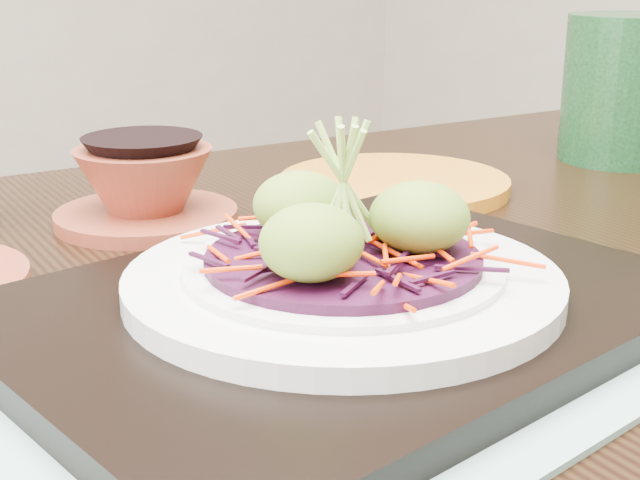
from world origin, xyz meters
TOP-DOWN VIEW (x-y plane):
  - dining_table at (0.09, -0.08)m, footprint 1.38×1.00m
  - placemat at (0.08, -0.11)m, footprint 0.44×0.35m
  - serving_tray at (0.08, -0.11)m, footprint 0.38×0.29m
  - white_plate at (0.08, -0.11)m, footprint 0.24×0.24m
  - cabbage_bed at (0.08, -0.11)m, footprint 0.15×0.15m
  - carrot_julienne at (0.08, -0.11)m, footprint 0.18×0.18m
  - guacamole_scoops at (0.08, -0.11)m, footprint 0.13×0.11m
  - scallion_garnish at (0.08, -0.11)m, footprint 0.05×0.05m
  - terracotta_bowl_set at (0.09, 0.14)m, footprint 0.15×0.15m
  - yellow_plate at (0.31, 0.10)m, footprint 0.24×0.24m
  - green_jar at (0.57, 0.05)m, footprint 0.16×0.16m

SIDE VIEW (x-z plane):
  - dining_table at x=0.09m, z-range 0.30..1.11m
  - placemat at x=0.08m, z-range 0.81..0.81m
  - yellow_plate at x=0.31m, z-range 0.81..0.82m
  - serving_tray at x=0.08m, z-range 0.81..0.83m
  - terracotta_bowl_set at x=0.09m, z-range 0.81..0.86m
  - white_plate at x=0.08m, z-range 0.83..0.85m
  - cabbage_bed at x=0.08m, z-range 0.85..0.85m
  - carrot_julienne at x=0.08m, z-range 0.85..0.86m
  - guacamole_scoops at x=0.08m, z-range 0.85..0.89m
  - green_jar at x=0.57m, z-range 0.81..0.95m
  - scallion_garnish at x=0.08m, z-range 0.85..0.93m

